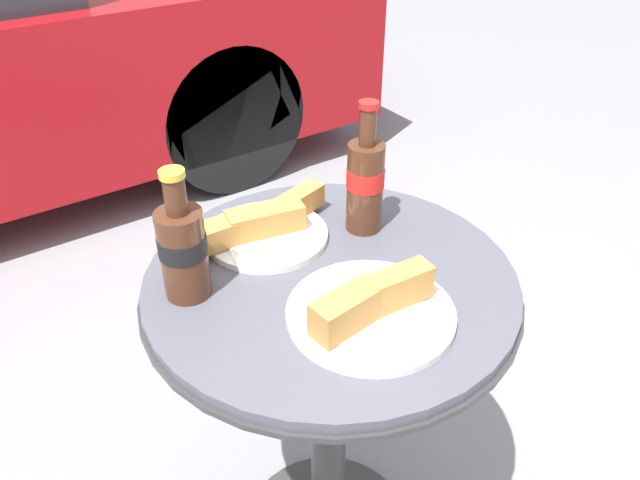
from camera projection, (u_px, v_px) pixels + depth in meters
name	position (u px, v px, depth m)	size (l,w,h in m)	color
bistro_table	(329.00, 366.00, 1.12)	(0.61, 0.61, 0.74)	#333333
cola_bottle_left	(183.00, 248.00, 0.92)	(0.07, 0.07, 0.21)	#4C2819
cola_bottle_right	(365.00, 181.00, 1.06)	(0.07, 0.07, 0.24)	#4C2819
lunch_plate_near	(371.00, 308.00, 0.90)	(0.25, 0.25, 0.07)	white
lunch_plate_far	(261.00, 227.00, 1.08)	(0.30, 0.21, 0.06)	white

